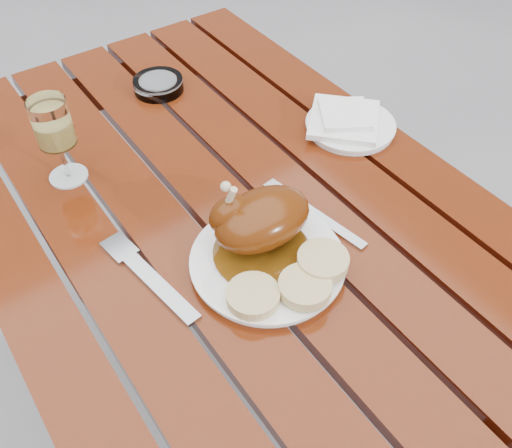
{
  "coord_description": "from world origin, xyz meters",
  "views": [
    {
      "loc": [
        -0.36,
        -0.63,
        1.44
      ],
      "look_at": [
        -0.0,
        -0.11,
        0.78
      ],
      "focal_mm": 40.0,
      "sensor_mm": 36.0,
      "label": 1
    }
  ],
  "objects_px": {
    "table": "(227,319)",
    "wine_glass": "(58,141)",
    "dinner_plate": "(268,262)",
    "side_plate": "(350,126)",
    "ashtray": "(158,85)"
  },
  "relations": [
    {
      "from": "dinner_plate",
      "to": "side_plate",
      "type": "xyz_separation_m",
      "value": [
        0.34,
        0.19,
        -0.0
      ]
    },
    {
      "from": "dinner_plate",
      "to": "table",
      "type": "bearing_deg",
      "value": 83.37
    },
    {
      "from": "table",
      "to": "dinner_plate",
      "type": "relative_size",
      "value": 4.95
    },
    {
      "from": "dinner_plate",
      "to": "side_plate",
      "type": "height_order",
      "value": "dinner_plate"
    },
    {
      "from": "side_plate",
      "to": "wine_glass",
      "type": "bearing_deg",
      "value": 160.3
    },
    {
      "from": "wine_glass",
      "to": "ashtray",
      "type": "height_order",
      "value": "wine_glass"
    },
    {
      "from": "table",
      "to": "ashtray",
      "type": "bearing_deg",
      "value": 78.24
    },
    {
      "from": "dinner_plate",
      "to": "ashtray",
      "type": "bearing_deg",
      "value": 79.92
    },
    {
      "from": "table",
      "to": "dinner_plate",
      "type": "xyz_separation_m",
      "value": [
        -0.02,
        -0.17,
        0.38
      ]
    },
    {
      "from": "table",
      "to": "side_plate",
      "type": "relative_size",
      "value": 6.74
    },
    {
      "from": "wine_glass",
      "to": "ashtray",
      "type": "distance_m",
      "value": 0.32
    },
    {
      "from": "table",
      "to": "wine_glass",
      "type": "xyz_separation_m",
      "value": [
        -0.19,
        0.2,
        0.46
      ]
    },
    {
      "from": "dinner_plate",
      "to": "wine_glass",
      "type": "height_order",
      "value": "wine_glass"
    },
    {
      "from": "side_plate",
      "to": "ashtray",
      "type": "bearing_deg",
      "value": 125.9
    },
    {
      "from": "wine_glass",
      "to": "ashtray",
      "type": "relative_size",
      "value": 1.53
    }
  ]
}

